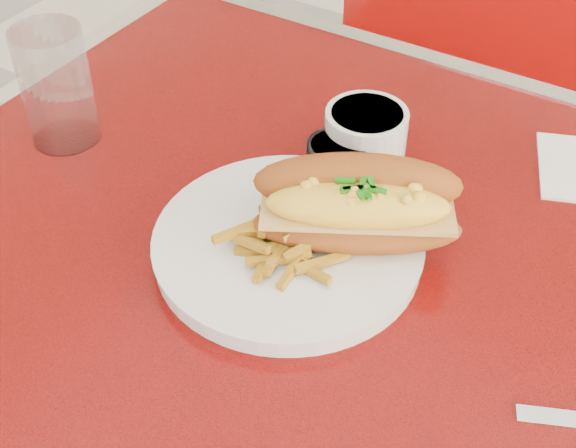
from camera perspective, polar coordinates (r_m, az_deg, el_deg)
The scene contains 9 objects.
diner_table at distance 0.92m, azimuth 8.54°, elevation -11.18°, with size 1.23×0.83×0.77m.
booth_bench_far at distance 1.71m, azimuth 19.02°, elevation 1.49°, with size 1.20×0.51×0.90m.
dinner_plate at distance 0.81m, azimuth 0.00°, elevation -1.53°, with size 0.34×0.34×0.02m.
mac_hoagie at distance 0.79m, azimuth 4.96°, elevation 1.35°, with size 0.23×0.19×0.09m.
fries_pile at distance 0.79m, azimuth -0.29°, elevation -0.80°, with size 0.10×0.10×0.03m, color #C08C20, non-canonical shape.
fork at distance 0.79m, azimuth 3.99°, elevation -2.32°, with size 0.08×0.15×0.00m.
gravy_ramekin at distance 0.94m, azimuth 5.57°, elevation 6.64°, with size 0.10×0.10×0.05m.
sauce_cup_left at distance 0.91m, azimuth 3.47°, elevation 4.92°, with size 0.08×0.08×0.03m.
water_tumbler at distance 0.97m, azimuth -16.16°, elevation 9.39°, with size 0.08×0.08×0.14m, color silver.
Camera 1 is at (0.17, -0.53, 1.34)m, focal length 50.00 mm.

